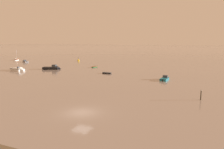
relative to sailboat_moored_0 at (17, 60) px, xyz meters
The scene contains 10 objects.
ground_plane 88.65m from the sailboat_moored_0, 37.74° to the right, with size 800.00×800.00×0.00m, color gray.
sailboat_moored_0 is the anchor object (origin of this frame).
motorboat_moored_0 42.37m from the sailboat_moored_0, 27.13° to the right, with size 6.65×4.15×2.39m.
rowboat_moored_1 62.16m from the sailboat_moored_0, 19.48° to the right, with size 3.09×1.17×0.48m.
motorboat_moored_1 80.24m from the sailboat_moored_0, 17.49° to the right, with size 1.82×4.52×1.67m.
motorboat_moored_2 11.16m from the sailboat_moored_0, 24.98° to the right, with size 4.33×2.99×1.56m.
motorboat_moored_3 40.01m from the sailboat_moored_0, 42.23° to the right, with size 6.64×3.51×2.17m.
rowboat_moored_3 49.06m from the sailboat_moored_0, 10.62° to the right, with size 1.72×3.38×0.51m.
channel_buoy 31.44m from the sailboat_moored_0, 16.20° to the left, with size 0.90×0.90×2.30m.
mooring_post_right 94.58m from the sailboat_moored_0, 25.57° to the right, with size 0.22×0.22×1.92m.
Camera 1 is at (15.42, -25.11, 10.12)m, focal length 34.70 mm.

